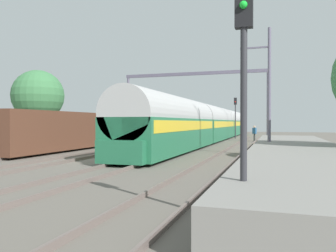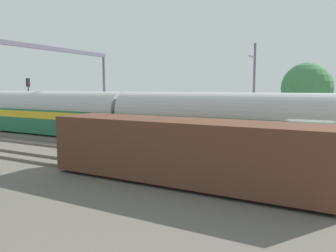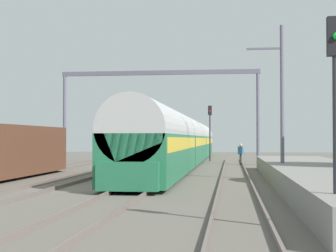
{
  "view_description": "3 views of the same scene",
  "coord_description": "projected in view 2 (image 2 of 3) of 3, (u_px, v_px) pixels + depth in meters",
  "views": [
    {
      "loc": [
        8.95,
        -16.72,
        2.11
      ],
      "look_at": [
        2.06,
        4.88,
        1.85
      ],
      "focal_mm": 36.08,
      "sensor_mm": 36.0,
      "label": 1
    },
    {
      "loc": [
        -19.17,
        -1.7,
        4.27
      ],
      "look_at": [
        0.25,
        8.92,
        1.69
      ],
      "focal_mm": 34.85,
      "sensor_mm": 36.0,
      "label": 2
    },
    {
      "loc": [
        5.96,
        -21.74,
        2.15
      ],
      "look_at": [
        1.03,
        18.71,
        3.14
      ],
      "focal_mm": 55.2,
      "sensor_mm": 36.0,
      "label": 3
    }
  ],
  "objects": [
    {
      "name": "tree_east_background",
      "position": [
        307.0,
        88.0,
        30.36
      ],
      "size": [
        4.65,
        4.65,
        6.62
      ],
      "color": "#4C3826",
      "rests_on": "ground"
    },
    {
      "name": "passenger_train",
      "position": [
        52.0,
        113.0,
        30.12
      ],
      "size": [
        2.93,
        49.2,
        3.82
      ],
      "color": "#236B47",
      "rests_on": "ground"
    },
    {
      "name": "platform",
      "position": [
        295.0,
        133.0,
        27.62
      ],
      "size": [
        4.4,
        28.0,
        0.9
      ],
      "color": "gray",
      "rests_on": "ground"
    },
    {
      "name": "person_crossing",
      "position": [
        94.0,
        119.0,
        33.92
      ],
      "size": [
        0.47,
        0.4,
        1.73
      ],
      "rotation": [
        0.0,
        0.0,
        2.64
      ],
      "color": "#2B2B2B",
      "rests_on": "ground"
    },
    {
      "name": "track_far_west",
      "position": [
        290.0,
        197.0,
        12.61
      ],
      "size": [
        1.52,
        60.0,
        0.16
      ],
      "color": "#6A5D57",
      "rests_on": "ground"
    },
    {
      "name": "track_far_east",
      "position": [
        316.0,
        147.0,
        23.38
      ],
      "size": [
        1.52,
        60.0,
        0.16
      ],
      "color": "#6A5D57",
      "rests_on": "ground"
    },
    {
      "name": "track_west",
      "position": [
        303.0,
        173.0,
        16.2
      ],
      "size": [
        1.51,
        60.0,
        0.16
      ],
      "color": "#6A5D57",
      "rests_on": "ground"
    },
    {
      "name": "track_east",
      "position": [
        311.0,
        157.0,
        19.79
      ],
      "size": [
        1.51,
        60.0,
        0.16
      ],
      "color": "#6A5D57",
      "rests_on": "ground"
    },
    {
      "name": "catenary_pole_east_mid",
      "position": [
        254.0,
        90.0,
        27.44
      ],
      "size": [
        1.9,
        0.2,
        8.0
      ],
      "color": "slate",
      "rests_on": "ground"
    },
    {
      "name": "freight_car",
      "position": [
        184.0,
        151.0,
        14.63
      ],
      "size": [
        2.8,
        13.0,
        2.7
      ],
      "color": "#563323",
      "rests_on": "ground"
    },
    {
      "name": "railway_signal_far",
      "position": [
        29.0,
        97.0,
        34.29
      ],
      "size": [
        0.36,
        0.3,
        5.3
      ],
      "color": "#2D2D33",
      "rests_on": "ground"
    },
    {
      "name": "ground",
      "position": [
        307.0,
        166.0,
        18.01
      ],
      "size": [
        120.0,
        120.0,
        0.0
      ],
      "primitive_type": "plane",
      "color": "#625C54"
    },
    {
      "name": "catenary_gantry",
      "position": [
        40.0,
        68.0,
        27.34
      ],
      "size": [
        16.76,
        0.28,
        7.86
      ],
      "color": "slate",
      "rests_on": "ground"
    }
  ]
}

